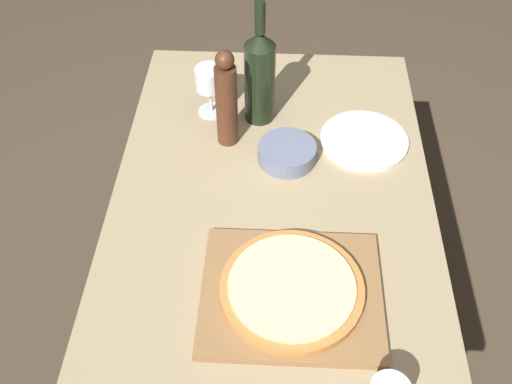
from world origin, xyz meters
The scene contains 9 objects.
ground_plane centered at (0.00, 0.00, 0.00)m, with size 12.00×12.00×0.00m, color #4C3D2D.
dining_table centered at (0.00, 0.00, 0.66)m, with size 0.81×1.34×0.76m.
cutting_board centered at (0.05, -0.25, 0.77)m, with size 0.39×0.33×0.02m.
pizza centered at (0.05, -0.25, 0.79)m, with size 0.31×0.31×0.02m.
wine_bottle centered at (-0.05, 0.35, 0.91)m, with size 0.08×0.08×0.36m.
pepper_mill centered at (-0.13, 0.25, 0.90)m, with size 0.06×0.06×0.29m.
wine_glass centered at (-0.19, 0.37, 0.87)m, with size 0.08×0.08×0.15m.
small_bowl centered at (0.03, 0.18, 0.79)m, with size 0.15×0.15×0.05m.
dinner_plate centered at (0.25, 0.26, 0.77)m, with size 0.24×0.24×0.01m.
Camera 1 is at (0.01, -0.98, 1.87)m, focal length 42.00 mm.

